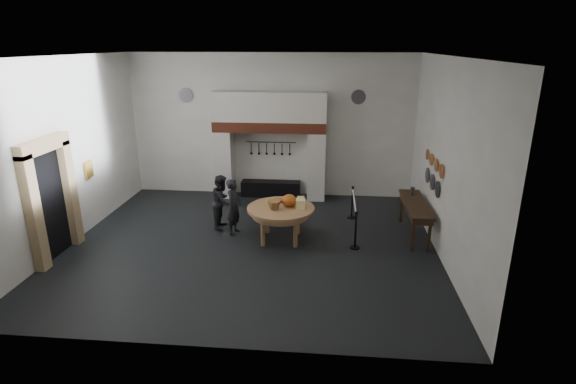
# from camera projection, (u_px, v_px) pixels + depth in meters

# --- Properties ---
(floor) EXTENTS (9.00, 8.00, 0.02)m
(floor) POSITION_uv_depth(u_px,v_px,m) (252.00, 244.00, 11.19)
(floor) COLOR black
(floor) RESTS_ON ground
(ceiling) EXTENTS (9.00, 8.00, 0.02)m
(ceiling) POSITION_uv_depth(u_px,v_px,m) (246.00, 56.00, 9.76)
(ceiling) COLOR silver
(ceiling) RESTS_ON wall_back
(wall_back) EXTENTS (9.00, 0.02, 4.50)m
(wall_back) POSITION_uv_depth(u_px,v_px,m) (271.00, 126.00, 14.25)
(wall_back) COLOR white
(wall_back) RESTS_ON floor
(wall_front) EXTENTS (9.00, 0.02, 4.50)m
(wall_front) POSITION_uv_depth(u_px,v_px,m) (203.00, 221.00, 6.70)
(wall_front) COLOR white
(wall_front) RESTS_ON floor
(wall_left) EXTENTS (0.02, 8.00, 4.50)m
(wall_left) POSITION_uv_depth(u_px,v_px,m) (66.00, 152.00, 10.87)
(wall_left) COLOR white
(wall_left) RESTS_ON floor
(wall_right) EXTENTS (0.02, 8.00, 4.50)m
(wall_right) POSITION_uv_depth(u_px,v_px,m) (447.00, 161.00, 10.08)
(wall_right) COLOR white
(wall_right) RESTS_ON floor
(chimney_pier_left) EXTENTS (0.55, 0.70, 2.15)m
(chimney_pier_left) POSITION_uv_depth(u_px,v_px,m) (225.00, 164.00, 14.43)
(chimney_pier_left) COLOR silver
(chimney_pier_left) RESTS_ON floor
(chimney_pier_right) EXTENTS (0.55, 0.70, 2.15)m
(chimney_pier_right) POSITION_uv_depth(u_px,v_px,m) (317.00, 166.00, 14.17)
(chimney_pier_right) COLOR silver
(chimney_pier_right) RESTS_ON floor
(hearth_brick_band) EXTENTS (3.50, 0.72, 0.32)m
(hearth_brick_band) POSITION_uv_depth(u_px,v_px,m) (270.00, 126.00, 13.90)
(hearth_brick_band) COLOR #9E442B
(hearth_brick_band) RESTS_ON chimney_pier_left
(chimney_hood) EXTENTS (3.50, 0.70, 0.90)m
(chimney_hood) POSITION_uv_depth(u_px,v_px,m) (270.00, 106.00, 13.71)
(chimney_hood) COLOR silver
(chimney_hood) RESTS_ON hearth_brick_band
(iron_range) EXTENTS (1.90, 0.45, 0.50)m
(iron_range) POSITION_uv_depth(u_px,v_px,m) (271.00, 189.00, 14.62)
(iron_range) COLOR black
(iron_range) RESTS_ON floor
(utensil_rail) EXTENTS (1.60, 0.02, 0.02)m
(utensil_rail) POSITION_uv_depth(u_px,v_px,m) (271.00, 142.00, 14.34)
(utensil_rail) COLOR black
(utensil_rail) RESTS_ON wall_back
(door_recess) EXTENTS (0.04, 1.10, 2.50)m
(door_recess) POSITION_uv_depth(u_px,v_px,m) (50.00, 205.00, 10.24)
(door_recess) COLOR black
(door_recess) RESTS_ON floor
(door_jamb_near) EXTENTS (0.22, 0.30, 2.60)m
(door_jamb_near) POSITION_uv_depth(u_px,v_px,m) (34.00, 214.00, 9.56)
(door_jamb_near) COLOR tan
(door_jamb_near) RESTS_ON floor
(door_jamb_far) EXTENTS (0.22, 0.30, 2.60)m
(door_jamb_far) POSITION_uv_depth(u_px,v_px,m) (70.00, 194.00, 10.88)
(door_jamb_far) COLOR tan
(door_jamb_far) RESTS_ON floor
(door_lintel) EXTENTS (0.22, 1.70, 0.30)m
(door_lintel) POSITION_uv_depth(u_px,v_px,m) (43.00, 145.00, 9.79)
(door_lintel) COLOR tan
(door_lintel) RESTS_ON door_jamb_near
(wall_plaque) EXTENTS (0.05, 0.34, 0.44)m
(wall_plaque) POSITION_uv_depth(u_px,v_px,m) (89.00, 169.00, 11.83)
(wall_plaque) COLOR gold
(wall_plaque) RESTS_ON wall_left
(work_table) EXTENTS (2.10, 2.10, 0.07)m
(work_table) POSITION_uv_depth(u_px,v_px,m) (281.00, 209.00, 11.20)
(work_table) COLOR tan
(work_table) RESTS_ON floor
(pumpkin) EXTENTS (0.36, 0.36, 0.31)m
(pumpkin) POSITION_uv_depth(u_px,v_px,m) (289.00, 200.00, 11.22)
(pumpkin) COLOR #C8701C
(pumpkin) RESTS_ON work_table
(cheese_block_big) EXTENTS (0.22, 0.22, 0.24)m
(cheese_block_big) POSITION_uv_depth(u_px,v_px,m) (301.00, 204.00, 11.06)
(cheese_block_big) COLOR #F5E592
(cheese_block_big) RESTS_ON work_table
(cheese_block_small) EXTENTS (0.18, 0.18, 0.20)m
(cheese_block_small) POSITION_uv_depth(u_px,v_px,m) (301.00, 201.00, 11.35)
(cheese_block_small) COLOR #DFCE85
(cheese_block_small) RESTS_ON work_table
(wicker_basket) EXTENTS (0.40, 0.40, 0.22)m
(wicker_basket) POSITION_uv_depth(u_px,v_px,m) (274.00, 205.00, 11.03)
(wicker_basket) COLOR olive
(wicker_basket) RESTS_ON work_table
(bread_loaf) EXTENTS (0.31, 0.18, 0.13)m
(bread_loaf) POSITION_uv_depth(u_px,v_px,m) (278.00, 200.00, 11.51)
(bread_loaf) COLOR #A45E3A
(bread_loaf) RESTS_ON work_table
(visitor_near) EXTENTS (0.45, 0.60, 1.49)m
(visitor_near) POSITION_uv_depth(u_px,v_px,m) (234.00, 207.00, 11.60)
(visitor_near) COLOR black
(visitor_near) RESTS_ON floor
(visitor_far) EXTENTS (0.58, 0.73, 1.46)m
(visitor_far) POSITION_uv_depth(u_px,v_px,m) (222.00, 202.00, 12.02)
(visitor_far) COLOR black
(visitor_far) RESTS_ON floor
(side_table) EXTENTS (0.55, 2.20, 0.06)m
(side_table) POSITION_uv_depth(u_px,v_px,m) (416.00, 204.00, 11.44)
(side_table) COLOR #3A2415
(side_table) RESTS_ON floor
(pewter_jug) EXTENTS (0.12, 0.12, 0.22)m
(pewter_jug) POSITION_uv_depth(u_px,v_px,m) (412.00, 191.00, 11.96)
(pewter_jug) COLOR #46464A
(pewter_jug) RESTS_ON side_table
(copper_pan_a) EXTENTS (0.03, 0.34, 0.34)m
(copper_pan_a) POSITION_uv_depth(u_px,v_px,m) (442.00, 171.00, 10.37)
(copper_pan_a) COLOR #C6662D
(copper_pan_a) RESTS_ON wall_right
(copper_pan_b) EXTENTS (0.03, 0.32, 0.32)m
(copper_pan_b) POSITION_uv_depth(u_px,v_px,m) (436.00, 165.00, 10.89)
(copper_pan_b) COLOR #C6662D
(copper_pan_b) RESTS_ON wall_right
(copper_pan_c) EXTENTS (0.03, 0.30, 0.30)m
(copper_pan_c) POSITION_uv_depth(u_px,v_px,m) (432.00, 160.00, 11.41)
(copper_pan_c) COLOR #C6662D
(copper_pan_c) RESTS_ON wall_right
(copper_pan_d) EXTENTS (0.03, 0.28, 0.28)m
(copper_pan_d) POSITION_uv_depth(u_px,v_px,m) (427.00, 154.00, 11.93)
(copper_pan_d) COLOR #C6662D
(copper_pan_d) RESTS_ON wall_right
(pewter_plate_left) EXTENTS (0.03, 0.40, 0.40)m
(pewter_plate_left) POSITION_uv_depth(u_px,v_px,m) (437.00, 189.00, 10.72)
(pewter_plate_left) COLOR #4C4C51
(pewter_plate_left) RESTS_ON wall_right
(pewter_plate_mid) EXTENTS (0.03, 0.40, 0.40)m
(pewter_plate_mid) POSITION_uv_depth(u_px,v_px,m) (432.00, 182.00, 11.28)
(pewter_plate_mid) COLOR #4C4C51
(pewter_plate_mid) RESTS_ON wall_right
(pewter_plate_right) EXTENTS (0.03, 0.40, 0.40)m
(pewter_plate_right) POSITION_uv_depth(u_px,v_px,m) (427.00, 175.00, 11.85)
(pewter_plate_right) COLOR #4C4C51
(pewter_plate_right) RESTS_ON wall_right
(pewter_plate_back_left) EXTENTS (0.44, 0.03, 0.44)m
(pewter_plate_back_left) POSITION_uv_depth(u_px,v_px,m) (186.00, 95.00, 14.15)
(pewter_plate_back_left) COLOR #4C4C51
(pewter_plate_back_left) RESTS_ON wall_back
(pewter_plate_back_right) EXTENTS (0.44, 0.03, 0.44)m
(pewter_plate_back_right) POSITION_uv_depth(u_px,v_px,m) (358.00, 97.00, 13.68)
(pewter_plate_back_right) COLOR #4C4C51
(pewter_plate_back_right) RESTS_ON wall_back
(barrier_post_near) EXTENTS (0.05, 0.05, 0.90)m
(barrier_post_near) POSITION_uv_depth(u_px,v_px,m) (356.00, 231.00, 10.84)
(barrier_post_near) COLOR black
(barrier_post_near) RESTS_ON floor
(barrier_post_far) EXTENTS (0.05, 0.05, 0.90)m
(barrier_post_far) POSITION_uv_depth(u_px,v_px,m) (352.00, 203.00, 12.73)
(barrier_post_far) COLOR black
(barrier_post_far) RESTS_ON floor
(barrier_rope) EXTENTS (0.04, 2.00, 0.04)m
(barrier_rope) POSITION_uv_depth(u_px,v_px,m) (354.00, 202.00, 11.66)
(barrier_rope) COLOR white
(barrier_rope) RESTS_ON barrier_post_near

